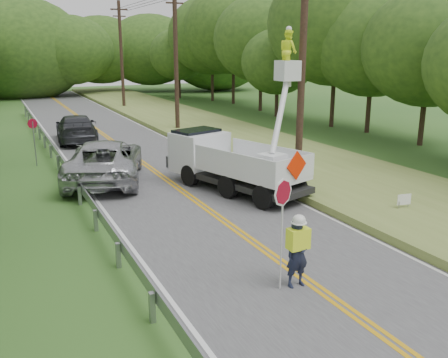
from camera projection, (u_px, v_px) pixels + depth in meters
name	position (u px, v px, depth m)	size (l,w,h in m)	color
ground	(335.00, 302.00, 11.28)	(140.00, 140.00, 0.00)	#2C5520
road	(153.00, 170.00, 23.47)	(7.20, 96.00, 0.03)	#454547
guardrail	(63.00, 163.00, 22.44)	(0.18, 48.00, 0.77)	gray
utility_poles	(219.00, 56.00, 26.81)	(1.60, 43.30, 10.00)	black
tall_grass_verge	(278.00, 154.00, 26.40)	(7.00, 96.00, 0.30)	olive
treeline_right	(293.00, 37.00, 39.33)	(11.46, 53.45, 12.14)	#332319
treeline_horizon	(35.00, 50.00, 58.18)	(57.72, 13.93, 12.45)	#254418
flagger	(297.00, 248.00, 11.75)	(1.09, 0.42, 2.80)	#191E33
bucket_truck	(226.00, 152.00, 20.35)	(4.63, 6.80, 6.41)	black
suv_silver	(105.00, 160.00, 21.34)	(3.03, 6.57, 1.83)	#AAACB1
suv_darkgrey	(76.00, 128.00, 30.49)	(2.34, 5.76, 1.67)	#323338
stop_sign_permanent	(34.00, 135.00, 23.88)	(0.49, 0.18, 2.39)	gray
yard_sign	(404.00, 200.00, 16.93)	(0.54, 0.10, 0.79)	white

